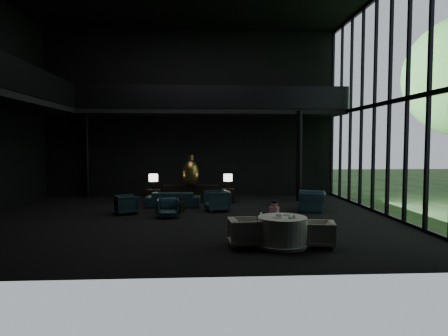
{
  "coord_description": "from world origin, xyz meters",
  "views": [
    {
      "loc": [
        0.43,
        -13.55,
        2.6
      ],
      "look_at": [
        1.24,
        0.5,
        1.7
      ],
      "focal_mm": 32.0,
      "sensor_mm": 36.0,
      "label": 1
    }
  ],
  "objects": [
    {
      "name": "side_table_left",
      "position": [
        -1.62,
        3.56,
        0.3
      ],
      "size": [
        0.55,
        0.55,
        0.61
      ],
      "primitive_type": "cube",
      "color": "black",
      "rests_on": "floor"
    },
    {
      "name": "curtain_wall",
      "position": [
        6.95,
        0.0,
        4.0
      ],
      "size": [
        0.2,
        12.0,
        8.0
      ],
      "primitive_type": null,
      "color": "black",
      "rests_on": "ground"
    },
    {
      "name": "console",
      "position": [
        -0.02,
        3.73,
        0.38
      ],
      "size": [
        2.39,
        0.54,
        0.76
      ],
      "primitive_type": "cube",
      "color": "black",
      "rests_on": "floor"
    },
    {
      "name": "mezzanine_back",
      "position": [
        1.0,
        5.0,
        4.0
      ],
      "size": [
        12.0,
        2.0,
        0.25
      ],
      "primitive_type": "cube",
      "color": "black",
      "rests_on": "wall_back"
    },
    {
      "name": "sofa",
      "position": [
        -0.7,
        2.56,
        0.44
      ],
      "size": [
        2.26,
        0.76,
        0.87
      ],
      "primitive_type": "imported",
      "rotation": [
        0.0,
        0.0,
        3.09
      ],
      "color": "#162A38",
      "rests_on": "floor"
    },
    {
      "name": "window_armchair",
      "position": [
        4.64,
        1.27,
        0.52
      ],
      "size": [
        1.06,
        1.36,
        1.05
      ],
      "primitive_type": "imported",
      "rotation": [
        0.0,
        0.0,
        -1.83
      ],
      "color": "black",
      "rests_on": "floor"
    },
    {
      "name": "bronze_urn",
      "position": [
        -0.02,
        3.49,
        1.32
      ],
      "size": [
        0.7,
        0.7,
        1.31
      ],
      "color": "olive",
      "rests_on": "console"
    },
    {
      "name": "coffee_table",
      "position": [
        -0.71,
        1.32,
        0.19
      ],
      "size": [
        0.99,
        0.99,
        0.39
      ],
      "primitive_type": "cube",
      "rotation": [
        0.0,
        0.0,
        -0.15
      ],
      "color": "black",
      "rests_on": "floor"
    },
    {
      "name": "lounge_armchair_east",
      "position": [
        1.02,
        1.45,
        0.48
      ],
      "size": [
        1.08,
        1.12,
        0.97
      ],
      "primitive_type": "imported",
      "rotation": [
        0.0,
        0.0,
        -1.33
      ],
      "color": "#222F3E",
      "rests_on": "floor"
    },
    {
      "name": "plate_b",
      "position": [
        2.62,
        -3.61,
        0.76
      ],
      "size": [
        0.24,
        0.24,
        0.01
      ],
      "primitive_type": "cylinder",
      "rotation": [
        0.0,
        0.0,
        -0.23
      ],
      "color": "white",
      "rests_on": "dining_table"
    },
    {
      "name": "saucer",
      "position": [
        2.65,
        -3.98,
        0.76
      ],
      "size": [
        0.19,
        0.19,
        0.01
      ],
      "primitive_type": "cylinder",
      "rotation": [
        0.0,
        0.0,
        -0.14
      ],
      "color": "white",
      "rests_on": "dining_table"
    },
    {
      "name": "wall_back",
      "position": [
        0.0,
        6.0,
        4.0
      ],
      "size": [
        14.0,
        0.04,
        8.0
      ],
      "primitive_type": "cube",
      "color": "black",
      "rests_on": "ground"
    },
    {
      "name": "dining_table",
      "position": [
        2.45,
        -3.81,
        0.33
      ],
      "size": [
        1.39,
        1.39,
        0.75
      ],
      "color": "white",
      "rests_on": "floor"
    },
    {
      "name": "cream_pot",
      "position": [
        2.57,
        -4.09,
        0.78
      ],
      "size": [
        0.06,
        0.06,
        0.06
      ],
      "primitive_type": "cylinder",
      "rotation": [
        0.0,
        0.0,
        -0.12
      ],
      "color": "#99999E",
      "rests_on": "dining_table"
    },
    {
      "name": "side_table_right",
      "position": [
        1.58,
        3.58,
        0.31
      ],
      "size": [
        0.56,
        0.56,
        0.61
      ],
      "primitive_type": "cube",
      "color": "black",
      "rests_on": "floor"
    },
    {
      "name": "mezzanine_left",
      "position": [
        -6.0,
        0.0,
        4.0
      ],
      "size": [
        2.0,
        12.0,
        0.25
      ],
      "primitive_type": "cube",
      "color": "black",
      "rests_on": "wall_left"
    },
    {
      "name": "table_lamp_left",
      "position": [
        -1.62,
        3.6,
        1.07
      ],
      "size": [
        0.39,
        0.39,
        0.65
      ],
      "color": "black",
      "rests_on": "side_table_left"
    },
    {
      "name": "dining_chair_north",
      "position": [
        2.39,
        -2.71,
        0.32
      ],
      "size": [
        0.72,
        0.69,
        0.63
      ],
      "primitive_type": "imported",
      "rotation": [
        0.0,
        0.0,
        2.94
      ],
      "color": "#B7AF9D",
      "rests_on": "floor"
    },
    {
      "name": "dining_chair_west",
      "position": [
        1.51,
        -3.72,
        0.4
      ],
      "size": [
        0.77,
        0.82,
        0.79
      ],
      "primitive_type": "imported",
      "rotation": [
        0.0,
        0.0,
        1.64
      ],
      "color": "beige",
      "rests_on": "floor"
    },
    {
      "name": "railing_left",
      "position": [
        -5.0,
        0.0,
        4.6
      ],
      "size": [
        0.06,
        12.0,
        1.0
      ],
      "primitive_type": "cube",
      "color": "black",
      "rests_on": "mezzanine_left"
    },
    {
      "name": "dining_chair_east",
      "position": [
        3.4,
        -3.87,
        0.33
      ],
      "size": [
        0.72,
        0.75,
        0.66
      ],
      "primitive_type": "imported",
      "rotation": [
        0.0,
        0.0,
        -1.78
      ],
      "color": "#AEA38A",
      "rests_on": "floor"
    },
    {
      "name": "floor",
      "position": [
        0.0,
        0.0,
        0.0
      ],
      "size": [
        14.0,
        12.0,
        0.02
      ],
      "primitive_type": "cube",
      "color": "black",
      "rests_on": "ground"
    },
    {
      "name": "railing_back",
      "position": [
        1.0,
        4.0,
        4.6
      ],
      "size": [
        12.0,
        0.06,
        1.0
      ],
      "primitive_type": "cube",
      "color": "black",
      "rests_on": "mezzanine_back"
    },
    {
      "name": "column_nw",
      "position": [
        -5.0,
        5.7,
        2.0
      ],
      "size": [
        0.24,
        0.24,
        4.0
      ],
      "primitive_type": "cylinder",
      "color": "black",
      "rests_on": "floor"
    },
    {
      "name": "column_ne",
      "position": [
        4.8,
        4.0,
        2.0
      ],
      "size": [
        0.24,
        0.24,
        4.0
      ],
      "primitive_type": "cylinder",
      "color": "black",
      "rests_on": "floor"
    },
    {
      "name": "plate_a",
      "position": [
        2.31,
        -3.91,
        0.76
      ],
      "size": [
        0.24,
        0.24,
        0.01
      ],
      "primitive_type": "cylinder",
      "rotation": [
        0.0,
        0.0,
        0.07
      ],
      "color": "white",
      "rests_on": "dining_table"
    },
    {
      "name": "lounge_armchair_west",
      "position": [
        -2.29,
        1.05,
        0.38
      ],
      "size": [
        0.93,
        0.96,
        0.76
      ],
      "primitive_type": "imported",
      "rotation": [
        0.0,
        0.0,
        1.99
      ],
      "color": "black",
      "rests_on": "floor"
    },
    {
      "name": "coffee_cup",
      "position": [
        2.71,
        -3.95,
        0.8
      ],
      "size": [
        0.1,
        0.1,
        0.07
      ],
      "primitive_type": "cylinder",
      "rotation": [
        0.0,
        0.0,
        -0.18
      ],
      "color": "white",
      "rests_on": "saucer"
    },
    {
      "name": "cereal_bowl",
      "position": [
        2.37,
        -3.76,
        0.79
      ],
      "size": [
        0.16,
        0.16,
        0.08
      ],
      "primitive_type": "ellipsoid",
      "color": "white",
      "rests_on": "dining_table"
    },
    {
      "name": "lounge_armchair_south",
      "position": [
        -0.72,
        0.23,
        0.35
      ],
      "size": [
        0.72,
        0.68,
        0.7
      ],
      "primitive_type": "imported",
      "rotation": [
        0.0,
        0.0,
        0.05
      ],
      "color": "#1F2D3B",
      "rests_on": "floor"
    },
    {
      "name": "child",
      "position": [
        2.44,
        -2.79,
        0.74
      ],
      "size": [
        0.27,
        0.27,
        0.58
      ],
      "rotation": [
        0.0,
        0.0,
        3.14
      ],
      "color": "pink",
      "rests_on": "dining_chair_north"
    },
    {
      "name": "wall_front",
      "position": [
        0.0,
        -6.0,
        4.0
      ],
      "size": [
        14.0,
        0.04,
        8.0
      ],
      "primitive_type": "cube",
      "color": "black",
      "rests_on": "ground"
    },
    {
      "name": "table_lamp_right",
      "position": [
        1.58,
        3.53,
        1.07
      ],
      "size": [
        0.38,
        0.38,
        0.63
      ],
      "color": "black",
      "rests_on": "side_table_right"
    }
  ]
}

